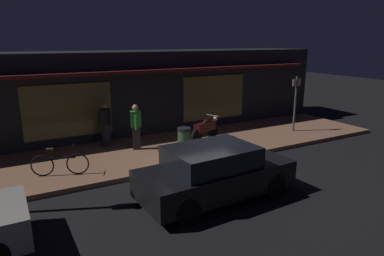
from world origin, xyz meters
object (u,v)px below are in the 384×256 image
object	(u,v)px
trash_bin	(184,140)
parked_car_far	(214,172)
person_bystander	(136,126)
sign_post	(295,101)
bicycle_parked	(60,164)
person_photographer	(106,123)
motorcycle	(205,129)

from	to	relation	value
trash_bin	parked_car_far	bearing A→B (deg)	-103.65
trash_bin	parked_car_far	xyz separation A→B (m)	(-0.78, -3.22, 0.08)
person_bystander	sign_post	bearing A→B (deg)	-7.11
person_bystander	parked_car_far	bearing A→B (deg)	-83.20
bicycle_parked	person_photographer	xyz separation A→B (m)	(1.98, 2.24, 0.52)
motorcycle	person_photographer	bearing A→B (deg)	161.19
bicycle_parked	person_bystander	bearing A→B (deg)	24.58
bicycle_parked	trash_bin	bearing A→B (deg)	0.65
person_photographer	trash_bin	bearing A→B (deg)	-45.17
trash_bin	sign_post	bearing A→B (deg)	3.89
motorcycle	sign_post	bearing A→B (deg)	-7.76
bicycle_parked	sign_post	distance (m)	9.87
person_bystander	trash_bin	bearing A→B (deg)	-43.59
sign_post	trash_bin	size ratio (longest dim) A/B	2.58
bicycle_parked	sign_post	world-z (taller)	sign_post
person_photographer	person_bystander	distance (m)	1.28
person_photographer	person_bystander	world-z (taller)	same
sign_post	bicycle_parked	bearing A→B (deg)	-177.48
person_photographer	parked_car_far	size ratio (longest dim) A/B	0.40
motorcycle	sign_post	world-z (taller)	sign_post
person_photographer	parked_car_far	xyz separation A→B (m)	(1.40, -5.41, -0.32)
person_photographer	person_bystander	xyz separation A→B (m)	(0.86, -0.94, 0.00)
motorcycle	person_bystander	size ratio (longest dim) A/B	0.97
motorcycle	person_photographer	distance (m)	3.85
person_bystander	trash_bin	size ratio (longest dim) A/B	1.80
bicycle_parked	trash_bin	xyz separation A→B (m)	(4.16, 0.05, 0.11)
bicycle_parked	trash_bin	world-z (taller)	trash_bin
person_bystander	parked_car_far	xyz separation A→B (m)	(0.53, -4.47, -0.32)
parked_car_far	person_bystander	bearing A→B (deg)	96.80
person_photographer	trash_bin	world-z (taller)	person_photographer
person_photographer	person_bystander	bearing A→B (deg)	-47.44
person_bystander	trash_bin	xyz separation A→B (m)	(1.32, -1.25, -0.41)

